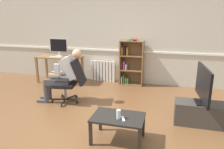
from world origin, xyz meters
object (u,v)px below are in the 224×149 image
object	(u,v)px
imac_monitor	(59,46)
office_chair	(71,80)
bookshelf	(130,63)
coffee_table	(118,120)
computer_mouse	(66,57)
person_seated	(63,74)
radiator	(103,71)
tv_stand	(200,113)
drinking_glass	(119,114)
spare_remote	(123,119)
tv_screen	(203,85)
computer_desk	(59,60)
keyboard	(56,57)

from	to	relation	value
imac_monitor	office_chair	bearing A→B (deg)	-53.52
bookshelf	coffee_table	size ratio (longest dim) A/B	1.63
computer_mouse	person_seated	world-z (taller)	person_seated
computer_mouse	radiator	xyz separation A→B (m)	(0.90, 0.51, -0.47)
tv_stand	coffee_table	world-z (taller)	coffee_table
computer_mouse	imac_monitor	bearing A→B (deg)	148.84
computer_mouse	radiator	world-z (taller)	computer_mouse
coffee_table	tv_stand	bearing A→B (deg)	35.06
bookshelf	drinking_glass	bearing A→B (deg)	-82.83
imac_monitor	drinking_glass	bearing A→B (deg)	-48.15
coffee_table	drinking_glass	world-z (taller)	drinking_glass
person_seated	spare_remote	size ratio (longest dim) A/B	8.03
bookshelf	radiator	xyz separation A→B (m)	(-0.84, 0.10, -0.32)
tv_stand	tv_screen	bearing A→B (deg)	5.07
imac_monitor	spare_remote	size ratio (longest dim) A/B	3.68
bookshelf	tv_stand	world-z (taller)	bookshelf
coffee_table	spare_remote	bearing A→B (deg)	-40.59
tv_screen	bookshelf	bearing A→B (deg)	34.56
bookshelf	tv_screen	size ratio (longest dim) A/B	1.35
tv_screen	computer_mouse	bearing A→B (deg)	60.17
tv_screen	coffee_table	bearing A→B (deg)	119.96
imac_monitor	tv_stand	bearing A→B (deg)	-25.36
coffee_table	drinking_glass	distance (m)	0.14
drinking_glass	spare_remote	world-z (taller)	drinking_glass
computer_desk	office_chair	bearing A→B (deg)	-53.06
tv_stand	imac_monitor	bearing A→B (deg)	154.64
tv_stand	drinking_glass	world-z (taller)	drinking_glass
computer_mouse	coffee_table	size ratio (longest dim) A/B	0.13
computer_desk	spare_remote	bearing A→B (deg)	-47.11
person_seated	bookshelf	bearing A→B (deg)	135.17
computer_desk	bookshelf	xyz separation A→B (m)	(2.03, 0.29, -0.02)
keyboard	person_seated	bearing A→B (deg)	-54.80
keyboard	bookshelf	xyz separation A→B (m)	(2.05, 0.43, -0.14)
computer_mouse	radiator	size ratio (longest dim) A/B	0.14
office_chair	spare_remote	xyz separation A→B (m)	(1.47, -1.32, -0.10)
office_chair	person_seated	world-z (taller)	person_seated
tv_screen	coffee_table	world-z (taller)	tv_screen
keyboard	person_seated	size ratio (longest dim) A/B	0.30
person_seated	office_chair	bearing A→B (deg)	90.00
office_chair	bookshelf	bearing A→B (deg)	138.72
keyboard	coffee_table	size ratio (longest dim) A/B	0.46
computer_desk	tv_screen	bearing A→B (deg)	-24.60
keyboard	tv_screen	size ratio (longest dim) A/B	0.38
spare_remote	tv_screen	bearing A→B (deg)	-161.39
computer_mouse	spare_remote	distance (m)	3.37
imac_monitor	office_chair	xyz separation A→B (m)	(1.05, -1.42, -0.52)
computer_mouse	radiator	distance (m)	1.14
keyboard	tv_stand	xyz separation A→B (m)	(3.69, -1.54, -0.56)
computer_mouse	keyboard	bearing A→B (deg)	-176.31
imac_monitor	radiator	world-z (taller)	imac_monitor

